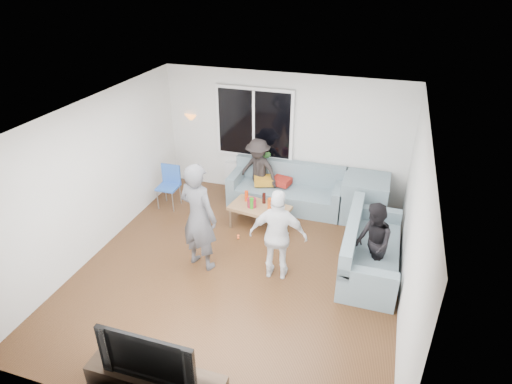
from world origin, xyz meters
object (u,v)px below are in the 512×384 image
(player_right, at_px, (278,236))
(coffee_table, at_px, (260,216))
(spectator_right, at_px, (373,243))
(player_left, at_px, (199,217))
(spectator_back, at_px, (258,171))
(sofa_right_section, at_px, (372,246))
(television, at_px, (152,352))
(sofa_back_section, at_px, (286,187))
(side_chair, at_px, (168,187))
(floor_lamp, at_px, (194,148))

(player_right, bearing_deg, coffee_table, -67.87)
(spectator_right, bearing_deg, player_left, -99.73)
(spectator_back, bearing_deg, spectator_right, -23.04)
(sofa_right_section, bearing_deg, television, 146.63)
(television, bearing_deg, sofa_back_section, 86.43)
(coffee_table, relative_size, television, 0.98)
(player_right, distance_m, television, 2.65)
(side_chair, height_order, spectator_back, spectator_back)
(sofa_right_section, height_order, spectator_right, spectator_right)
(player_left, height_order, player_right, player_left)
(coffee_table, relative_size, player_right, 0.72)
(player_right, distance_m, spectator_right, 1.44)
(sofa_right_section, bearing_deg, coffee_table, 71.76)
(sofa_right_section, distance_m, television, 3.85)
(side_chair, bearing_deg, sofa_right_section, -12.71)
(sofa_back_section, relative_size, player_left, 1.26)
(floor_lamp, relative_size, player_right, 1.02)
(spectator_back, bearing_deg, player_right, -50.75)
(coffee_table, bearing_deg, floor_lamp, 143.99)
(sofa_back_section, distance_m, player_right, 2.28)
(sofa_back_section, bearing_deg, coffee_table, -108.26)
(sofa_back_section, relative_size, floor_lamp, 1.47)
(floor_lamp, distance_m, player_left, 3.20)
(sofa_right_section, relative_size, spectator_right, 1.51)
(sofa_back_section, distance_m, floor_lamp, 2.35)
(spectator_back, xyz_separation_m, television, (0.31, -4.80, 0.08))
(spectator_right, distance_m, television, 3.61)
(player_left, bearing_deg, sofa_right_section, -149.06)
(sofa_right_section, bearing_deg, side_chair, 78.63)
(side_chair, xyz_separation_m, spectator_back, (1.65, 0.78, 0.25))
(coffee_table, bearing_deg, player_left, -111.20)
(coffee_table, bearing_deg, spectator_back, 109.37)
(sofa_back_section, relative_size, television, 2.04)
(sofa_back_section, bearing_deg, floor_lamp, 166.19)
(sofa_back_section, bearing_deg, spectator_back, 177.17)
(spectator_right, bearing_deg, player_right, -94.70)
(spectator_right, bearing_deg, spectator_back, -147.61)
(coffee_table, relative_size, floor_lamp, 0.71)
(side_chair, relative_size, spectator_back, 0.63)
(television, bearing_deg, sofa_right_section, 56.63)
(player_right, bearing_deg, player_left, -1.25)
(floor_lamp, bearing_deg, player_right, -45.99)
(spectator_back, bearing_deg, coffee_table, -55.96)
(sofa_back_section, xyz_separation_m, coffee_table, (-0.29, -0.88, -0.22))
(player_left, distance_m, television, 2.52)
(floor_lamp, bearing_deg, player_left, -63.86)
(sofa_right_section, xyz_separation_m, television, (-2.11, -3.20, 0.34))
(floor_lamp, height_order, spectator_right, floor_lamp)
(sofa_right_section, bearing_deg, floor_lamp, 62.45)
(sofa_back_section, bearing_deg, player_right, -79.26)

